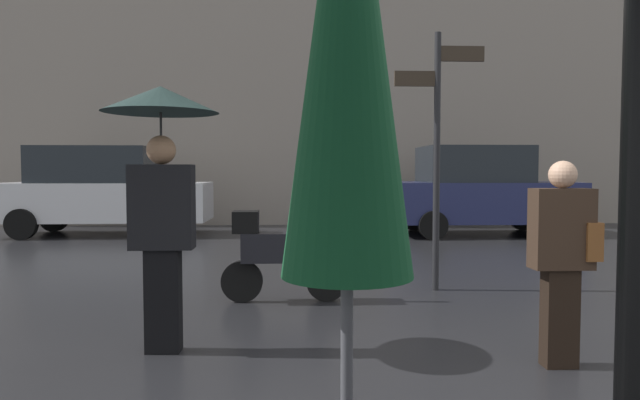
% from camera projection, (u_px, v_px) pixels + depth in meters
% --- Properties ---
extents(folded_patio_umbrella_near, '(0.43, 0.43, 2.57)m').
position_uv_depth(folded_patio_umbrella_near, '(348.00, 56.00, 1.56)').
color(folded_patio_umbrella_near, black).
rests_on(folded_patio_umbrella_near, ground).
extents(pedestrian_with_umbrella, '(0.91, 0.91, 2.12)m').
position_uv_depth(pedestrian_with_umbrella, '(161.00, 155.00, 4.45)').
color(pedestrian_with_umbrella, black).
rests_on(pedestrian_with_umbrella, ground).
extents(pedestrian_with_bag, '(0.47, 0.24, 1.53)m').
position_uv_depth(pedestrian_with_bag, '(563.00, 251.00, 4.14)').
color(pedestrian_with_bag, black).
rests_on(pedestrian_with_bag, ground).
extents(parked_scooter, '(1.40, 0.32, 1.23)m').
position_uv_depth(parked_scooter, '(280.00, 252.00, 6.24)').
color(parked_scooter, black).
rests_on(parked_scooter, ground).
extents(parked_car_left, '(4.59, 1.83, 1.99)m').
position_uv_depth(parked_car_left, '(102.00, 191.00, 12.70)').
color(parked_car_left, silver).
rests_on(parked_car_left, ground).
extents(parked_car_right, '(4.13, 2.04, 2.00)m').
position_uv_depth(parked_car_right, '(479.00, 191.00, 12.78)').
color(parked_car_right, '#1E234C').
rests_on(parked_car_right, ground).
extents(street_signpost, '(1.08, 0.08, 3.10)m').
position_uv_depth(street_signpost, '(437.00, 136.00, 6.78)').
color(street_signpost, black).
rests_on(street_signpost, ground).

